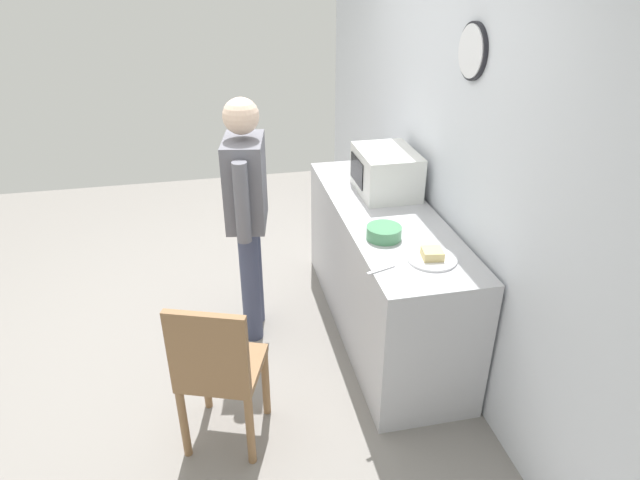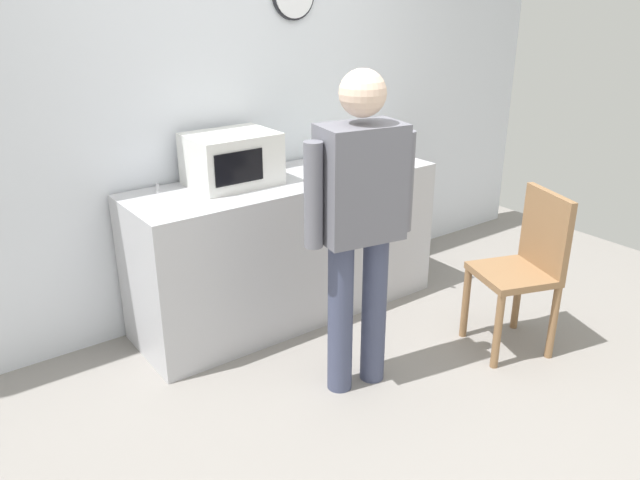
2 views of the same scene
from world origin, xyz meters
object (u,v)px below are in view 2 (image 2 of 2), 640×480
(fork_utensil, at_px, (400,168))
(wooden_chair, at_px, (526,264))
(sandwich_plate, at_px, (363,157))
(spoon_utensil, at_px, (157,188))
(person_standing, at_px, (360,213))
(salad_bowl, at_px, (345,167))
(microwave, at_px, (232,159))

(fork_utensil, xyz_separation_m, wooden_chair, (0.16, -0.90, -0.39))
(sandwich_plate, height_order, fork_utensil, sandwich_plate)
(spoon_utensil, xyz_separation_m, person_standing, (0.56, -1.14, 0.05))
(person_standing, distance_m, wooden_chair, 1.14)
(wooden_chair, bearing_deg, spoon_utensil, 138.21)
(fork_utensil, relative_size, spoon_utensil, 1.00)
(sandwich_plate, relative_size, person_standing, 0.17)
(salad_bowl, relative_size, spoon_utensil, 1.21)
(salad_bowl, bearing_deg, spoon_utensil, 160.25)
(fork_utensil, bearing_deg, spoon_utensil, 160.20)
(sandwich_plate, relative_size, salad_bowl, 1.33)
(sandwich_plate, relative_size, fork_utensil, 1.61)
(salad_bowl, xyz_separation_m, person_standing, (-0.51, -0.75, 0.02))
(microwave, distance_m, fork_utensil, 1.08)
(fork_utensil, bearing_deg, sandwich_plate, 98.91)
(salad_bowl, relative_size, person_standing, 0.12)
(person_standing, bearing_deg, salad_bowl, 55.89)
(spoon_utensil, bearing_deg, microwave, -21.97)
(sandwich_plate, xyz_separation_m, person_standing, (-0.81, -0.93, 0.04))
(microwave, height_order, wooden_chair, microwave)
(salad_bowl, bearing_deg, person_standing, -124.11)
(salad_bowl, height_order, spoon_utensil, salad_bowl)
(microwave, xyz_separation_m, wooden_chair, (1.17, -1.24, -0.53))
(spoon_utensil, xyz_separation_m, wooden_chair, (1.57, -1.41, -0.39))
(salad_bowl, height_order, fork_utensil, salad_bowl)
(person_standing, bearing_deg, sandwich_plate, 49.07)
(salad_bowl, xyz_separation_m, spoon_utensil, (-1.07, 0.38, -0.03))
(sandwich_plate, distance_m, fork_utensil, 0.31)
(microwave, height_order, sandwich_plate, microwave)
(person_standing, relative_size, wooden_chair, 1.76)
(spoon_utensil, bearing_deg, wooden_chair, -41.79)
(fork_utensil, relative_size, wooden_chair, 0.18)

